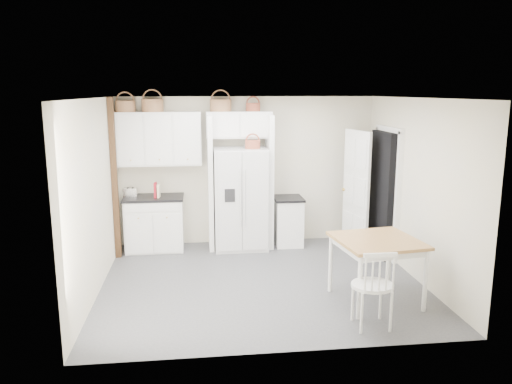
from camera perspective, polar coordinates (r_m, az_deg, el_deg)
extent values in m
plane|color=#3E3F42|center=(7.30, 0.60, -10.17)|extent=(4.50, 4.50, 0.00)
plane|color=white|center=(6.78, 0.65, 10.69)|extent=(4.50, 4.50, 0.00)
plane|color=beige|center=(8.88, -1.05, 2.46)|extent=(4.50, 0.00, 4.50)
plane|color=beige|center=(7.00, -17.95, -0.56)|extent=(0.00, 4.00, 4.00)
plane|color=beige|center=(7.55, 17.82, 0.29)|extent=(0.00, 4.00, 4.00)
cube|color=silver|center=(8.59, -1.79, -0.75)|extent=(0.90, 0.73, 1.75)
cube|color=white|center=(8.75, -11.50, -3.63)|extent=(0.96, 0.61, 0.89)
cube|color=white|center=(8.87, 3.67, -3.45)|extent=(0.47, 0.56, 0.82)
cube|color=#A47638|center=(6.71, 13.53, -8.68)|extent=(1.13, 1.13, 0.84)
cube|color=white|center=(5.98, 13.16, -10.35)|extent=(0.49, 0.45, 1.00)
cube|color=black|center=(8.64, -11.62, -0.64)|extent=(1.00, 0.65, 0.04)
cube|color=black|center=(8.77, 3.71, -0.74)|extent=(0.50, 0.60, 0.04)
cube|color=silver|center=(8.67, -14.16, -0.06)|extent=(0.23, 0.14, 0.16)
cube|color=#A61321|center=(8.53, -11.42, 0.21)|extent=(0.05, 0.17, 0.25)
cube|color=#F5E4B5|center=(8.53, -11.07, 0.13)|extent=(0.05, 0.15, 0.22)
cylinder|color=brown|center=(8.64, -14.70, 9.45)|extent=(0.33, 0.33, 0.18)
cylinder|color=brown|center=(8.59, -11.74, 9.66)|extent=(0.36, 0.36, 0.21)
cylinder|color=brown|center=(8.57, -4.06, 9.84)|extent=(0.36, 0.36, 0.20)
cylinder|color=brown|center=(8.61, -0.34, 9.67)|extent=(0.25, 0.25, 0.14)
cylinder|color=brown|center=(8.36, -0.39, 5.45)|extent=(0.25, 0.25, 0.14)
cube|color=white|center=(8.61, -10.98, 5.99)|extent=(1.40, 0.34, 0.90)
cube|color=white|center=(8.61, -1.95, 7.69)|extent=(1.12, 0.34, 0.45)
cube|color=white|center=(8.57, -5.24, 1.06)|extent=(0.08, 0.60, 2.30)
cube|color=white|center=(8.66, 1.53, 1.21)|extent=(0.08, 0.60, 2.30)
cube|color=black|center=(8.30, -15.87, 1.38)|extent=(0.09, 0.09, 2.60)
cube|color=black|center=(8.47, 14.37, -0.24)|extent=(0.18, 0.85, 2.05)
cube|color=white|center=(8.66, 11.35, 0.15)|extent=(0.21, 0.79, 2.05)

